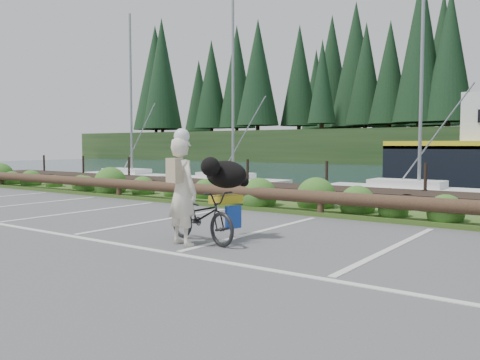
% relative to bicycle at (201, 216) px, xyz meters
% --- Properties ---
extents(ground, '(72.00, 72.00, 0.00)m').
position_rel_bicycle_xyz_m(ground, '(0.25, -0.58, -0.45)').
color(ground, '#4E4E51').
extents(vegetation_strip, '(34.00, 1.60, 0.10)m').
position_rel_bicycle_xyz_m(vegetation_strip, '(0.25, 4.72, -0.40)').
color(vegetation_strip, '#3D5B21').
rests_on(vegetation_strip, ground).
extents(log_rail, '(32.00, 0.30, 0.60)m').
position_rel_bicycle_xyz_m(log_rail, '(0.25, 4.02, -0.45)').
color(log_rail, '#443021').
rests_on(log_rail, ground).
extents(bicycle, '(1.80, 0.96, 0.90)m').
position_rel_bicycle_xyz_m(bicycle, '(0.00, 0.00, 0.00)').
color(bicycle, black).
rests_on(bicycle, ground).
extents(cyclist, '(0.73, 0.56, 1.79)m').
position_rel_bicycle_xyz_m(cyclist, '(-0.09, -0.39, 0.45)').
color(cyclist, silver).
rests_on(cyclist, ground).
extents(dog, '(0.59, 0.93, 0.49)m').
position_rel_bicycle_xyz_m(dog, '(0.12, 0.54, 0.70)').
color(dog, black).
rests_on(dog, bicycle).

